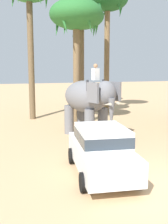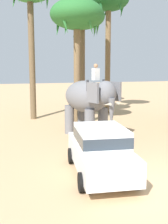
{
  "view_description": "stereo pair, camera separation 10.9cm",
  "coord_description": "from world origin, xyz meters",
  "px_view_note": "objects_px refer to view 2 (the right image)",
  "views": [
    {
      "loc": [
        -5.2,
        -6.82,
        3.65
      ],
      "look_at": [
        -1.0,
        5.33,
        1.6
      ],
      "focal_mm": 44.14,
      "sensor_mm": 36.0,
      "label": 1
    },
    {
      "loc": [
        -5.09,
        -6.86,
        3.65
      ],
      "look_at": [
        -1.0,
        5.33,
        1.6
      ],
      "focal_mm": 44.14,
      "sensor_mm": 36.0,
      "label": 2
    }
  ],
  "objects_px": {
    "palm_tree_behind_elephant": "(82,20)",
    "palm_tree_far_back": "(77,18)",
    "palm_tree_left_of_road": "(109,4)",
    "elephant_with_mahout": "(88,100)",
    "palm_tree_near_hut": "(82,20)",
    "car_sedan_foreground": "(100,149)"
  },
  "relations": [
    {
      "from": "palm_tree_near_hut",
      "to": "palm_tree_left_of_road",
      "type": "distance_m",
      "value": 4.45
    },
    {
      "from": "palm_tree_behind_elephant",
      "to": "car_sedan_foreground",
      "type": "bearing_deg",
      "value": -104.98
    },
    {
      "from": "elephant_with_mahout",
      "to": "palm_tree_near_hut",
      "type": "height_order",
      "value": "palm_tree_near_hut"
    },
    {
      "from": "palm_tree_behind_elephant",
      "to": "palm_tree_near_hut",
      "type": "relative_size",
      "value": 0.88
    },
    {
      "from": "palm_tree_far_back",
      "to": "palm_tree_behind_elephant",
      "type": "bearing_deg",
      "value": 65.76
    },
    {
      "from": "palm_tree_near_hut",
      "to": "palm_tree_far_back",
      "type": "height_order",
      "value": "palm_tree_near_hut"
    },
    {
      "from": "car_sedan_foreground",
      "to": "elephant_with_mahout",
      "type": "xyz_separation_m",
      "value": [
        1.41,
        5.21,
        1.06
      ]
    },
    {
      "from": "elephant_with_mahout",
      "to": "palm_tree_near_hut",
      "type": "bearing_deg",
      "value": 73.24
    },
    {
      "from": "palm_tree_left_of_road",
      "to": "palm_tree_far_back",
      "type": "bearing_deg",
      "value": -132.01
    },
    {
      "from": "elephant_with_mahout",
      "to": "palm_tree_left_of_road",
      "type": "xyz_separation_m",
      "value": [
        4.13,
        7.03,
        6.59
      ]
    },
    {
      "from": "elephant_with_mahout",
      "to": "palm_tree_far_back",
      "type": "distance_m",
      "value": 5.34
    },
    {
      "from": "elephant_with_mahout",
      "to": "palm_tree_behind_elephant",
      "type": "bearing_deg",
      "value": 75.19
    },
    {
      "from": "palm_tree_near_hut",
      "to": "palm_tree_behind_elephant",
      "type": "bearing_deg",
      "value": -108.48
    },
    {
      "from": "palm_tree_left_of_road",
      "to": "palm_tree_far_back",
      "type": "distance_m",
      "value": 6.21
    },
    {
      "from": "palm_tree_behind_elephant",
      "to": "palm_tree_left_of_road",
      "type": "distance_m",
      "value": 3.52
    },
    {
      "from": "palm_tree_behind_elephant",
      "to": "palm_tree_left_of_road",
      "type": "xyz_separation_m",
      "value": [
        2.7,
        1.62,
        1.57
      ]
    },
    {
      "from": "palm_tree_left_of_road",
      "to": "palm_tree_far_back",
      "type": "height_order",
      "value": "palm_tree_left_of_road"
    },
    {
      "from": "car_sedan_foreground",
      "to": "palm_tree_near_hut",
      "type": "bearing_deg",
      "value": 73.74
    },
    {
      "from": "palm_tree_left_of_road",
      "to": "palm_tree_far_back",
      "type": "xyz_separation_m",
      "value": [
        -3.94,
        -4.37,
        -1.97
      ]
    },
    {
      "from": "palm_tree_near_hut",
      "to": "palm_tree_left_of_road",
      "type": "height_order",
      "value": "palm_tree_left_of_road"
    },
    {
      "from": "palm_tree_near_hut",
      "to": "palm_tree_left_of_road",
      "type": "xyz_separation_m",
      "value": [
        0.7,
        -4.37,
        0.5
      ]
    },
    {
      "from": "palm_tree_behind_elephant",
      "to": "palm_tree_far_back",
      "type": "relative_size",
      "value": 1.05
    }
  ]
}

